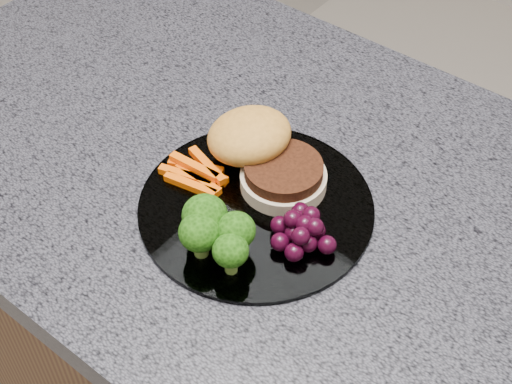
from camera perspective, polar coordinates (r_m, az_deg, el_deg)
countertop at (r=0.81m, az=4.84°, el=-1.61°), size 1.20×0.60×0.04m
plate at (r=0.78m, az=-0.00°, el=-1.15°), size 0.26×0.26×0.01m
burger at (r=0.81m, az=0.41°, el=3.17°), size 0.16×0.11×0.05m
carrot_sticks at (r=0.81m, az=-4.79°, el=1.52°), size 0.08×0.05×0.02m
broccoli at (r=0.72m, az=-3.33°, el=-3.03°), size 0.09×0.07×0.06m
grape_bunch at (r=0.74m, az=3.65°, el=-3.07°), size 0.07×0.07×0.03m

